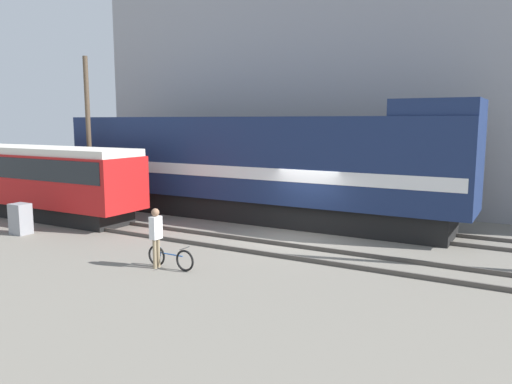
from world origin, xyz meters
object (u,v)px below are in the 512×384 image
Objects in this scene: person at (156,232)px; signal_box at (21,219)px; utility_pole_left at (89,135)px; streetcar at (44,178)px; bicycle at (170,258)px; freight_locomotive at (252,166)px.

person reaches higher than signal_box.
person is 0.25× the size of utility_pole_left.
streetcar is 8.50× the size of signal_box.
signal_box reaches higher than bicycle.
freight_locomotive reaches higher than streetcar.
person is (-0.41, -0.14, 0.79)m from bicycle.
utility_pole_left reaches higher than streetcar.
signal_box is (-8.00, 0.71, 0.27)m from bicycle.
streetcar is at bearing -103.20° from utility_pole_left.
streetcar is 2.95m from utility_pole_left.
streetcar is at bearing 126.73° from signal_box.
streetcar is 10.63m from bicycle.
freight_locomotive is 8.18m from person.
bicycle is at bearing -5.11° from signal_box.
utility_pole_left is (-9.04, 5.74, 2.57)m from person.
person is 1.51× the size of signal_box.
streetcar is 10.21m from person.
person is (9.56, -3.51, -0.73)m from streetcar.
person is 7.65m from signal_box.
freight_locomotive reaches higher than signal_box.
signal_box is at bearing -131.40° from freight_locomotive.
freight_locomotive reaches higher than bicycle.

